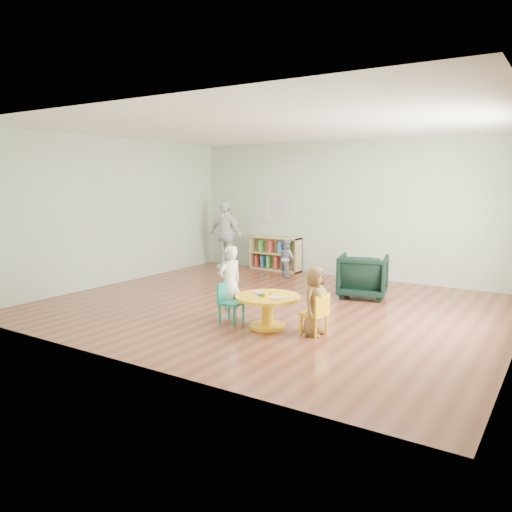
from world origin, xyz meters
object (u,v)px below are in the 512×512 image
at_px(kid_chair_left, 229,301).
at_px(bookshelf, 275,254).
at_px(kid_chair_right, 317,313).
at_px(activity_table, 268,305).
at_px(child_right, 315,301).
at_px(armchair, 363,276).
at_px(adult_caretaker, 225,235).
at_px(child_left, 230,283).
at_px(toddler, 286,258).

height_order(kid_chair_left, bookshelf, bookshelf).
bearing_deg(kid_chair_right, activity_table, 106.36).
relative_size(bookshelf, child_right, 1.33).
bearing_deg(armchair, child_right, 81.98).
bearing_deg(adult_caretaker, activity_table, -43.46).
bearing_deg(child_left, armchair, 170.51).
xyz_separation_m(kid_chair_right, child_right, (-0.02, -0.01, 0.16)).
xyz_separation_m(kid_chair_right, bookshelf, (-2.87, 3.82, 0.07)).
relative_size(kid_chair_left, adult_caretaker, 0.37).
bearing_deg(toddler, adult_caretaker, 20.08).
bearing_deg(bookshelf, adult_caretaker, -158.98).
bearing_deg(kid_chair_left, adult_caretaker, -145.32).
bearing_deg(kid_chair_left, child_left, -150.68).
bearing_deg(child_right, activity_table, 95.46).
height_order(kid_chair_left, kid_chair_right, kid_chair_left).
bearing_deg(child_left, kid_chair_right, 105.61).
bearing_deg(bookshelf, kid_chair_right, -53.07).
bearing_deg(child_right, kid_chair_left, 96.93).
height_order(kid_chair_right, armchair, armchair).
distance_m(activity_table, kid_chair_right, 0.71).
distance_m(armchair, toddler, 2.19).
bearing_deg(kid_chair_right, adult_caretaker, 60.79).
bearing_deg(child_left, bookshelf, -142.26).
xyz_separation_m(kid_chair_right, armchair, (-0.26, 2.35, 0.08)).
height_order(activity_table, adult_caretaker, adult_caretaker).
relative_size(kid_chair_left, child_left, 0.53).
height_order(activity_table, armchair, armchair).
distance_m(child_right, adult_caretaker, 5.21).
relative_size(kid_chair_left, armchair, 0.69).
bearing_deg(armchair, adult_caretaker, -29.76).
xyz_separation_m(activity_table, child_right, (0.68, 0.05, 0.15)).
distance_m(child_left, child_right, 1.37).
distance_m(armchair, child_right, 2.37).
bearing_deg(child_right, kid_chair_right, -61.53).
xyz_separation_m(activity_table, toddler, (-1.55, 3.30, 0.08)).
xyz_separation_m(kid_chair_right, child_left, (-1.40, 0.02, 0.24)).
distance_m(bookshelf, toddler, 0.84).
xyz_separation_m(bookshelf, child_left, (1.47, -3.80, 0.17)).
distance_m(bookshelf, adult_caretaker, 1.22).
bearing_deg(armchair, kid_chair_right, 82.61).
distance_m(kid_chair_left, adult_caretaker, 4.44).
relative_size(kid_chair_left, toddler, 0.72).
distance_m(activity_table, child_left, 0.73).
relative_size(activity_table, bookshelf, 0.74).
height_order(toddler, adult_caretaker, adult_caretaker).
height_order(child_right, toddler, child_right).
height_order(armchair, adult_caretaker, adult_caretaker).
distance_m(activity_table, armchair, 2.45).
bearing_deg(kid_chair_right, bookshelf, 48.48).
height_order(kid_chair_left, child_left, child_left).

